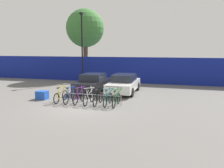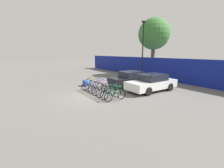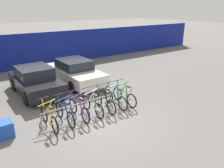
{
  "view_description": "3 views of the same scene",
  "coord_description": "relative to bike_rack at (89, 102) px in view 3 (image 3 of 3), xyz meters",
  "views": [
    {
      "loc": [
        4.96,
        -11.38,
        3.25
      ],
      "look_at": [
        1.37,
        1.16,
        1.17
      ],
      "focal_mm": 35.0,
      "sensor_mm": 36.0,
      "label": 1
    },
    {
      "loc": [
        9.5,
        -4.92,
        3.11
      ],
      "look_at": [
        1.14,
        0.73,
        0.98
      ],
      "focal_mm": 24.0,
      "sensor_mm": 36.0,
      "label": 2
    },
    {
      "loc": [
        -4.11,
        -6.64,
        4.26
      ],
      "look_at": [
        1.5,
        1.06,
        0.88
      ],
      "focal_mm": 35.0,
      "sensor_mm": 36.0,
      "label": 3
    }
  ],
  "objects": [
    {
      "name": "ground_plane",
      "position": [
        -0.02,
        -0.68,
        -0.49
      ],
      "size": [
        120.0,
        120.0,
        0.0
      ],
      "primitive_type": "plane",
      "color": "#605E5B"
    },
    {
      "name": "hoarding_wall",
      "position": [
        -0.02,
        8.82,
        0.76
      ],
      "size": [
        36.0,
        0.16,
        2.51
      ],
      "primitive_type": "cube",
      "color": "navy",
      "rests_on": "ground"
    },
    {
      "name": "bike_rack",
      "position": [
        0.0,
        0.0,
        0.0
      ],
      "size": [
        4.12,
        0.04,
        0.57
      ],
      "color": "gray",
      "rests_on": "ground"
    },
    {
      "name": "bicycle_yellow",
      "position": [
        -1.79,
        -0.15,
        -0.11
      ],
      "size": [
        0.68,
        1.71,
        1.05
      ],
      "rotation": [
        0.0,
        0.0,
        0.01
      ],
      "color": "black",
      "rests_on": "ground"
    },
    {
      "name": "bicycle_blue",
      "position": [
        -1.16,
        -0.15,
        -0.11
      ],
      "size": [
        0.68,
        1.71,
        1.05
      ],
      "rotation": [
        0.0,
        0.0,
        -0.02
      ],
      "color": "black",
      "rests_on": "ground"
    },
    {
      "name": "bicycle_purple",
      "position": [
        -0.55,
        -0.15,
        -0.11
      ],
      "size": [
        0.68,
        1.71,
        1.05
      ],
      "rotation": [
        0.0,
        0.0,
        -0.06
      ],
      "color": "black",
      "rests_on": "ground"
    },
    {
      "name": "bicycle_white",
      "position": [
        0.08,
        -0.15,
        -0.11
      ],
      "size": [
        0.68,
        1.71,
        1.05
      ],
      "rotation": [
        0.0,
        0.0,
        -0.07
      ],
      "color": "black",
      "rests_on": "ground"
    },
    {
      "name": "bicycle_black",
      "position": [
        0.67,
        -0.15,
        -0.11
      ],
      "size": [
        0.68,
        1.71,
        1.05
      ],
      "rotation": [
        0.0,
        0.0,
        -0.03
      ],
      "color": "black",
      "rests_on": "ground"
    },
    {
      "name": "bicycle_teal",
      "position": [
        1.28,
        -0.15,
        -0.11
      ],
      "size": [
        0.68,
        1.71,
        1.05
      ],
      "rotation": [
        0.0,
        0.0,
        0.01
      ],
      "color": "black",
      "rests_on": "ground"
    },
    {
      "name": "bicycle_green",
      "position": [
        1.79,
        -0.15,
        -0.11
      ],
      "size": [
        0.68,
        1.71,
        1.05
      ],
      "rotation": [
        0.0,
        0.0,
        0.05
      ],
      "color": "black",
      "rests_on": "ground"
    },
    {
      "name": "car_black",
      "position": [
        -1.06,
        3.58,
        0.2
      ],
      "size": [
        1.91,
        4.0,
        1.4
      ],
      "color": "black",
      "rests_on": "ground"
    },
    {
      "name": "car_white",
      "position": [
        1.34,
        3.85,
        0.2
      ],
      "size": [
        1.91,
        4.42,
        1.4
      ],
      "color": "silver",
      "rests_on": "ground"
    },
    {
      "name": "cargo_crate",
      "position": [
        -3.34,
        0.19,
        -0.22
      ],
      "size": [
        0.7,
        0.56,
        0.55
      ],
      "primitive_type": "cube",
      "color": "blue",
      "rests_on": "ground"
    }
  ]
}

